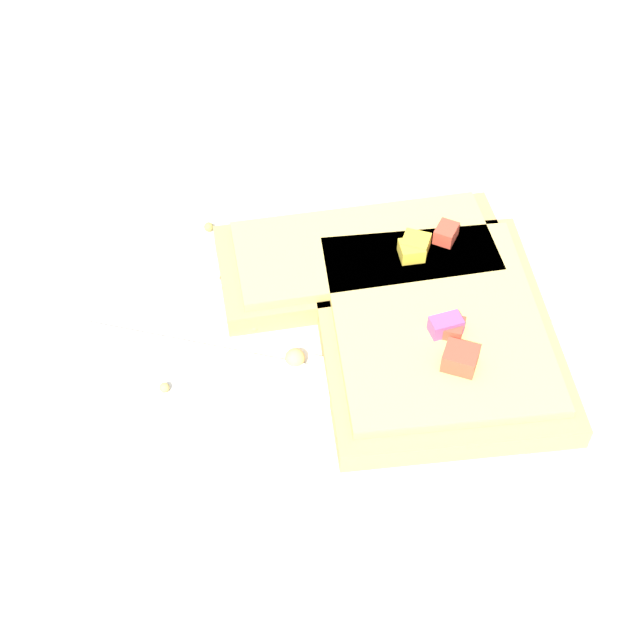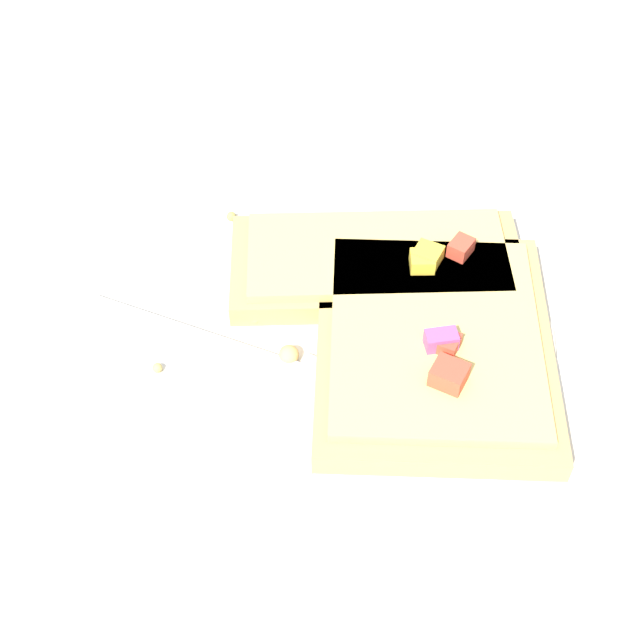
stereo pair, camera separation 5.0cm
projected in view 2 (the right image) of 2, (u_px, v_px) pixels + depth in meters
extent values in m
plane|color=beige|center=(320.00, 345.00, 0.51)|extent=(4.00, 4.00, 0.00)
cylinder|color=silver|center=(320.00, 338.00, 0.51)|extent=(0.27, 0.27, 0.01)
cube|color=silver|center=(189.00, 338.00, 0.50)|extent=(0.13, 0.01, 0.01)
cube|color=silver|center=(340.00, 388.00, 0.48)|extent=(0.05, 0.03, 0.01)
cube|color=silver|center=(403.00, 428.00, 0.46)|extent=(0.03, 0.00, 0.00)
cube|color=silver|center=(407.00, 417.00, 0.46)|extent=(0.03, 0.00, 0.00)
cube|color=silver|center=(412.00, 406.00, 0.47)|extent=(0.03, 0.00, 0.00)
cube|color=silver|center=(416.00, 396.00, 0.47)|extent=(0.03, 0.00, 0.00)
cube|color=silver|center=(182.00, 248.00, 0.54)|extent=(0.07, 0.02, 0.01)
cube|color=silver|center=(330.00, 288.00, 0.52)|extent=(0.12, 0.02, 0.00)
cube|color=tan|center=(433.00, 346.00, 0.49)|extent=(0.17, 0.19, 0.01)
cube|color=#E0C16B|center=(435.00, 335.00, 0.48)|extent=(0.15, 0.17, 0.01)
cube|color=#D14733|center=(449.00, 375.00, 0.45)|extent=(0.02, 0.02, 0.01)
cube|color=#934C8E|center=(442.00, 337.00, 0.47)|extent=(0.02, 0.02, 0.01)
cube|color=#D14733|center=(450.00, 339.00, 0.47)|extent=(0.01, 0.01, 0.01)
cube|color=tan|center=(376.00, 266.00, 0.53)|extent=(0.19, 0.14, 0.01)
cube|color=#E0C16B|center=(377.00, 254.00, 0.52)|extent=(0.17, 0.12, 0.01)
cube|color=yellow|center=(422.00, 261.00, 0.51)|extent=(0.02, 0.02, 0.01)
cube|color=#D14733|center=(461.00, 248.00, 0.51)|extent=(0.01, 0.02, 0.01)
cube|color=yellow|center=(428.00, 255.00, 0.51)|extent=(0.02, 0.02, 0.01)
sphere|color=tan|center=(308.00, 315.00, 0.51)|extent=(0.01, 0.01, 0.01)
sphere|color=tan|center=(289.00, 355.00, 0.49)|extent=(0.01, 0.01, 0.01)
sphere|color=tan|center=(255.00, 318.00, 0.51)|extent=(0.01, 0.01, 0.01)
sphere|color=tan|center=(157.00, 368.00, 0.48)|extent=(0.01, 0.01, 0.01)
sphere|color=tan|center=(231.00, 216.00, 0.56)|extent=(0.01, 0.01, 0.01)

